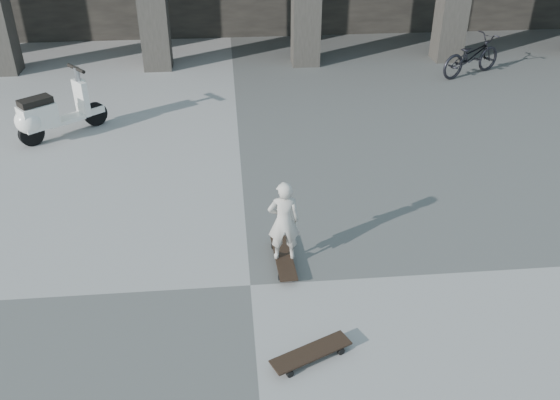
{
  "coord_description": "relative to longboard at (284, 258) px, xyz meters",
  "views": [
    {
      "loc": [
        -0.17,
        -5.7,
        4.63
      ],
      "look_at": [
        0.45,
        0.92,
        0.65
      ],
      "focal_mm": 38.0,
      "sensor_mm": 36.0,
      "label": 1
    }
  ],
  "objects": [
    {
      "name": "ground",
      "position": [
        -0.45,
        -0.42,
        -0.08
      ],
      "size": [
        90.0,
        90.0,
        0.0
      ],
      "primitive_type": "plane",
      "color": "#50514E",
      "rests_on": "ground"
    },
    {
      "name": "longboard",
      "position": [
        0.0,
        0.0,
        0.0
      ],
      "size": [
        0.27,
        0.98,
        0.1
      ],
      "rotation": [
        0.0,
        0.0,
        1.62
      ],
      "color": "black",
      "rests_on": "ground"
    },
    {
      "name": "skateboard_spare",
      "position": [
        0.12,
        -1.69,
        0.01
      ],
      "size": [
        0.91,
        0.58,
        0.11
      ],
      "rotation": [
        0.0,
        0.0,
        0.43
      ],
      "color": "black",
      "rests_on": "ground"
    },
    {
      "name": "child",
      "position": [
        -0.0,
        0.0,
        0.57
      ],
      "size": [
        0.4,
        0.27,
        1.1
      ],
      "primitive_type": "imported",
      "rotation": [
        0.0,
        0.0,
        3.13
      ],
      "color": "#BBB4A8",
      "rests_on": "longboard"
    },
    {
      "name": "scooter",
      "position": [
        -3.88,
        4.13,
        0.4
      ],
      "size": [
        1.43,
        1.23,
        1.21
      ],
      "rotation": [
        0.0,
        0.0,
        0.69
      ],
      "color": "black",
      "rests_on": "ground"
    },
    {
      "name": "bicycle",
      "position": [
        5.06,
        6.88,
        0.38
      ],
      "size": [
        1.83,
        1.32,
        0.92
      ],
      "primitive_type": "imported",
      "rotation": [
        0.0,
        0.0,
        2.04
      ],
      "color": "black",
      "rests_on": "ground"
    }
  ]
}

